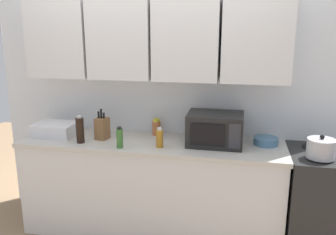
{
  "coord_description": "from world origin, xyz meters",
  "views": [
    {
      "loc": [
        0.77,
        -3.27,
        1.9
      ],
      "look_at": [
        0.15,
        -0.25,
        1.12
      ],
      "focal_mm": 37.95,
      "sensor_mm": 36.0,
      "label": 1
    }
  ],
  "objects": [
    {
      "name": "bottle_amber_vinegar",
      "position": [
        0.11,
        -0.44,
        0.98
      ],
      "size": [
        0.06,
        0.06,
        0.18
      ],
      "color": "#AD701E",
      "rests_on": "counter_run"
    },
    {
      "name": "counter_run",
      "position": [
        0.0,
        -0.3,
        0.45
      ],
      "size": [
        2.39,
        0.63,
        0.9
      ],
      "color": "silver",
      "rests_on": "ground_plane"
    },
    {
      "name": "bowl_ceramic_small",
      "position": [
        1.01,
        -0.18,
        0.93
      ],
      "size": [
        0.21,
        0.21,
        0.06
      ],
      "primitive_type": "cylinder",
      "color": "teal",
      "rests_on": "counter_run"
    },
    {
      "name": "bottle_green_oil",
      "position": [
        -0.22,
        -0.52,
        0.99
      ],
      "size": [
        0.06,
        0.06,
        0.19
      ],
      "color": "#386B2D",
      "rests_on": "counter_run"
    },
    {
      "name": "bottle_spice_jar",
      "position": [
        -0.0,
        -0.09,
        0.98
      ],
      "size": [
        0.08,
        0.08,
        0.16
      ],
      "color": "#BC6638",
      "rests_on": "counter_run"
    },
    {
      "name": "kettle",
      "position": [
        1.41,
        -0.46,
        0.99
      ],
      "size": [
        0.22,
        0.22,
        0.19
      ],
      "color": "#B2B2B7",
      "rests_on": "stove_range"
    },
    {
      "name": "bottle_soy_dark",
      "position": [
        -0.61,
        -0.46,
        1.02
      ],
      "size": [
        0.07,
        0.07,
        0.25
      ],
      "color": "black",
      "rests_on": "counter_run"
    },
    {
      "name": "dish_rack",
      "position": [
        -0.94,
        -0.3,
        0.96
      ],
      "size": [
        0.38,
        0.3,
        0.12
      ],
      "primitive_type": "cube",
      "color": "silver",
      "rests_on": "counter_run"
    },
    {
      "name": "knife_block",
      "position": [
        -0.46,
        -0.31,
        1.0
      ],
      "size": [
        0.12,
        0.14,
        0.29
      ],
      "color": "brown",
      "rests_on": "counter_run"
    },
    {
      "name": "stove_range",
      "position": [
        1.58,
        -0.32,
        0.45
      ],
      "size": [
        0.76,
        0.64,
        0.91
      ],
      "color": "black",
      "rests_on": "ground_plane"
    },
    {
      "name": "microwave",
      "position": [
        0.57,
        -0.26,
        1.04
      ],
      "size": [
        0.48,
        0.37,
        0.28
      ],
      "color": "black",
      "rests_on": "counter_run"
    },
    {
      "name": "wall_back_with_cabinets",
      "position": [
        0.0,
        -0.07,
        1.58
      ],
      "size": [
        3.26,
        0.38,
        2.6
      ],
      "color": "white",
      "rests_on": "ground_plane"
    }
  ]
}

